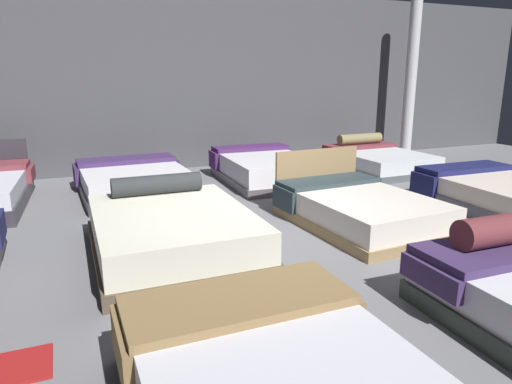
{
  "coord_description": "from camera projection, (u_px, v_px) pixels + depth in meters",
  "views": [
    {
      "loc": [
        -2.13,
        -4.42,
        1.85
      ],
      "look_at": [
        -0.28,
        -0.07,
        0.64
      ],
      "focal_mm": 32.14,
      "sensor_mm": 36.0,
      "label": 1
    }
  ],
  "objects": [
    {
      "name": "showroom_back_wall",
      "position": [
        175.0,
        80.0,
        8.94
      ],
      "size": [
        18.0,
        0.06,
        3.5
      ],
      "primitive_type": "cube",
      "color": "#47474C",
      "rests_on": "ground_plane"
    },
    {
      "name": "bed_10",
      "position": [
        265.0,
        168.0,
        8.16
      ],
      "size": [
        1.56,
        2.16,
        0.54
      ],
      "rotation": [
        0.0,
        0.0,
        -0.04
      ],
      "color": "#534E56",
      "rests_on": "ground_plane"
    },
    {
      "name": "ground_plane",
      "position": [
        277.0,
        244.0,
        5.21
      ],
      "size": [
        18.0,
        18.0,
        0.02
      ],
      "primitive_type": "cube",
      "color": "slate"
    },
    {
      "name": "bed_6",
      "position": [
        358.0,
        208.0,
        5.8
      ],
      "size": [
        1.56,
        2.13,
        0.84
      ],
      "rotation": [
        0.0,
        0.0,
        0.05
      ],
      "color": "#93764E",
      "rests_on": "ground_plane"
    },
    {
      "name": "bed_11",
      "position": [
        378.0,
        160.0,
        9.11
      ],
      "size": [
        1.63,
        1.97,
        0.66
      ],
      "rotation": [
        0.0,
        0.0,
        0.01
      ],
      "color": "#4B5557",
      "rests_on": "ground_plane"
    },
    {
      "name": "bed_5",
      "position": [
        172.0,
        232.0,
        4.84
      ],
      "size": [
        1.63,
        2.12,
        0.7
      ],
      "rotation": [
        0.0,
        0.0,
        -0.01
      ],
      "color": "brown",
      "rests_on": "ground_plane"
    },
    {
      "name": "support_pillar",
      "position": [
        411.0,
        80.0,
        10.19
      ],
      "size": [
        0.25,
        0.25,
        3.5
      ],
      "primitive_type": "cylinder",
      "color": "silver",
      "rests_on": "ground_plane"
    },
    {
      "name": "bed_7",
      "position": [
        497.0,
        192.0,
        6.59
      ],
      "size": [
        1.63,
        2.01,
        0.49
      ],
      "rotation": [
        0.0,
        0.0,
        -0.03
      ],
      "color": "#54515C",
      "rests_on": "ground_plane"
    },
    {
      "name": "bed_9",
      "position": [
        134.0,
        181.0,
        7.33
      ],
      "size": [
        1.74,
        2.07,
        0.48
      ],
      "rotation": [
        0.0,
        0.0,
        0.04
      ],
      "color": "#332F32",
      "rests_on": "ground_plane"
    }
  ]
}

